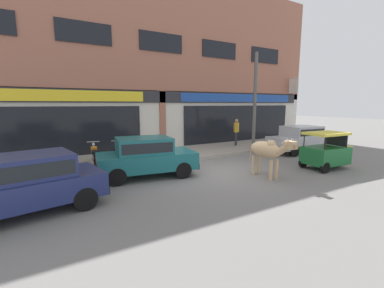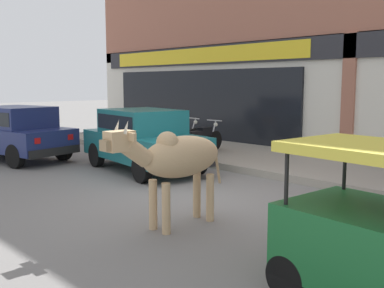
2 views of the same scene
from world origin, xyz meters
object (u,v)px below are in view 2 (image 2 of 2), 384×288
Objects in this scene: car_0 at (143,137)px; motorcycle_1 at (201,139)px; car_2 at (14,130)px; cow at (177,158)px; motorcycle_0 at (178,135)px.

car_0 is 2.08× the size of motorcycle_1.
car_0 reaches higher than motorcycle_1.
car_2 is 2.10× the size of motorcycle_1.
cow is 0.57× the size of car_0.
motorcycle_0 and motorcycle_1 have the same top height.
motorcycle_1 is (-0.28, 2.23, -0.26)m from car_0.
car_0 is (-3.77, 2.29, -0.19)m from cow.
cow is at bearing -48.22° from motorcycle_1.
cow reaches higher than car_2.
motorcycle_0 is (-1.41, 2.37, -0.26)m from car_0.
motorcycle_1 is (3.33, 3.85, -0.26)m from car_2.
car_2 is at bearing -118.89° from motorcycle_0.
motorcycle_0 is at bearing 137.96° from cow.
motorcycle_0 is at bearing 61.11° from car_2.
car_2 is (-7.38, 0.68, -0.19)m from cow.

